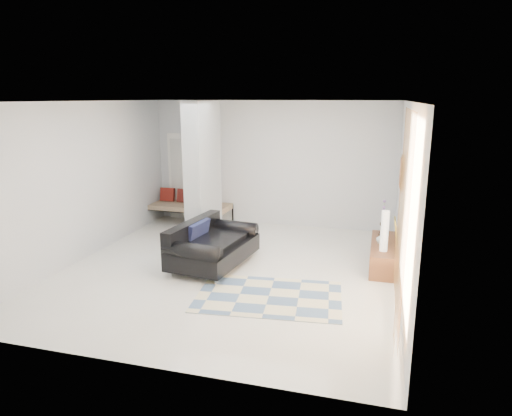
# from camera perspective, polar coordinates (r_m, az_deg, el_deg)

# --- Properties ---
(floor) EXTENTS (6.00, 6.00, 0.00)m
(floor) POSITION_cam_1_polar(r_m,az_deg,el_deg) (7.88, -3.22, -7.64)
(floor) COLOR silver
(floor) RESTS_ON ground
(ceiling) EXTENTS (6.00, 6.00, 0.00)m
(ceiling) POSITION_cam_1_polar(r_m,az_deg,el_deg) (7.34, -3.52, 13.17)
(ceiling) COLOR white
(ceiling) RESTS_ON wall_back
(wall_back) EXTENTS (6.00, 0.00, 6.00)m
(wall_back) POSITION_cam_1_polar(r_m,az_deg,el_deg) (10.33, 1.99, 5.53)
(wall_back) COLOR silver
(wall_back) RESTS_ON ground
(wall_front) EXTENTS (6.00, 0.00, 6.00)m
(wall_front) POSITION_cam_1_polar(r_m,az_deg,el_deg) (4.83, -14.86, -4.41)
(wall_front) COLOR silver
(wall_front) RESTS_ON ground
(wall_left) EXTENTS (0.00, 6.00, 6.00)m
(wall_left) POSITION_cam_1_polar(r_m,az_deg,el_deg) (8.75, -20.71, 3.17)
(wall_left) COLOR silver
(wall_left) RESTS_ON ground
(wall_right) EXTENTS (0.00, 6.00, 6.00)m
(wall_right) POSITION_cam_1_polar(r_m,az_deg,el_deg) (7.11, 18.13, 1.13)
(wall_right) COLOR silver
(wall_right) RESTS_ON ground
(partition_column) EXTENTS (0.35, 1.20, 2.80)m
(partition_column) POSITION_cam_1_polar(r_m,az_deg,el_deg) (9.34, -6.63, 4.58)
(partition_column) COLOR #A7ADAE
(partition_column) RESTS_ON floor
(hallway_door) EXTENTS (0.85, 0.06, 2.04)m
(hallway_door) POSITION_cam_1_polar(r_m,az_deg,el_deg) (11.02, -8.78, 3.90)
(hallway_door) COLOR white
(hallway_door) RESTS_ON floor
(curtain) EXTENTS (0.00, 2.55, 2.55)m
(curtain) POSITION_cam_1_polar(r_m,az_deg,el_deg) (5.98, 17.83, -0.66)
(curtain) COLOR #EE993E
(curtain) RESTS_ON wall_right
(wall_art) EXTENTS (0.04, 0.45, 0.55)m
(wall_art) POSITION_cam_1_polar(r_m,az_deg,el_deg) (7.95, 17.79, 4.25)
(wall_art) COLOR #3F2411
(wall_art) RESTS_ON wall_right
(media_console) EXTENTS (0.45, 1.60, 0.80)m
(media_console) POSITION_cam_1_polar(r_m,az_deg,el_deg) (8.29, 15.68, -5.54)
(media_console) COLOR brown
(media_console) RESTS_ON floor
(loveseat) EXTENTS (1.23, 1.85, 0.76)m
(loveseat) POSITION_cam_1_polar(r_m,az_deg,el_deg) (8.01, -5.72, -4.68)
(loveseat) COLOR silver
(loveseat) RESTS_ON floor
(daybed) EXTENTS (1.98, 0.91, 0.77)m
(daybed) POSITION_cam_1_polar(r_m,az_deg,el_deg) (10.77, -8.53, 0.37)
(daybed) COLOR black
(daybed) RESTS_ON floor
(area_rug) EXTENTS (2.25, 1.62, 0.01)m
(area_rug) POSITION_cam_1_polar(r_m,az_deg,el_deg) (6.85, 1.62, -10.98)
(area_rug) COLOR beige
(area_rug) RESTS_ON floor
(cylinder_lamp) EXTENTS (0.12, 0.12, 0.68)m
(cylinder_lamp) POSITION_cam_1_polar(r_m,az_deg,el_deg) (7.73, 15.78, -2.79)
(cylinder_lamp) COLOR beige
(cylinder_lamp) RESTS_ON media_console
(bronze_figurine) EXTENTS (0.14, 0.14, 0.26)m
(bronze_figurine) POSITION_cam_1_polar(r_m,az_deg,el_deg) (8.65, 15.49, -2.49)
(bronze_figurine) COLOR #2E2114
(bronze_figurine) RESTS_ON media_console
(vase) EXTENTS (0.21, 0.21, 0.19)m
(vase) POSITION_cam_1_polar(r_m,az_deg,el_deg) (8.18, 15.46, -3.64)
(vase) COLOR white
(vase) RESTS_ON media_console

